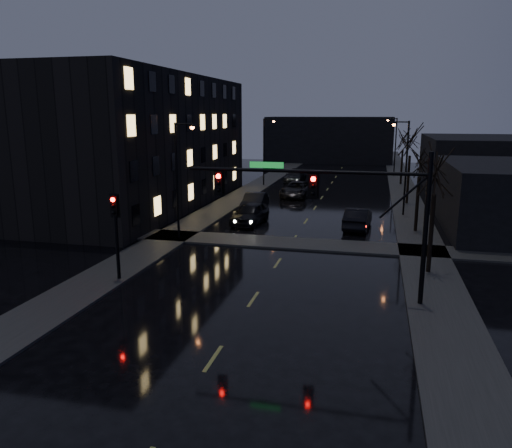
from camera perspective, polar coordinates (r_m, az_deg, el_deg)
The scene contains 22 objects.
ground at distance 16.92m, azimuth -7.15°, elevation -18.06°, with size 160.00×160.00×0.00m, color black.
sidewalk_left at distance 51.22m, azimuth -2.34°, elevation 2.93°, with size 3.00×140.00×0.12m, color #2D2D2B.
sidewalk_right at distance 49.42m, azimuth 17.00°, elevation 2.04°, with size 3.00×140.00×0.12m, color #2D2D2B.
sidewalk_cross at distance 33.61m, azimuth 3.96°, elevation -2.20°, with size 40.00×3.00×0.12m, color #2D2D2B.
apartment_block at distance 48.80m, azimuth -13.24°, elevation 9.16°, with size 12.00×30.00×12.00m, color black.
commercial_right_far at distance 62.92m, azimuth 24.31°, elevation 6.33°, with size 12.00×18.00×6.00m, color black.
far_block at distance 92.07m, azimuth 8.43°, elevation 9.53°, with size 22.00×10.00×8.00m, color black.
signal_mast at distance 22.92m, azimuth 9.66°, elevation 3.03°, with size 11.11×0.41×7.00m.
signal_pole_left at distance 26.55m, azimuth -15.72°, elevation -0.06°, with size 0.35×0.41×4.53m.
tree_near at distance 27.85m, azimuth 19.96°, elevation 6.91°, with size 3.52×3.52×8.08m.
tree_mid_a at distance 37.80m, azimuth 18.32°, elevation 7.71°, with size 3.30×3.30×7.58m.
tree_mid_b at distance 49.71m, azimuth 17.31°, elevation 9.69°, with size 3.74×3.74×8.59m.
tree_far at distance 63.70m, azimuth 16.52°, elevation 9.74°, with size 3.43×3.43×7.88m.
streetlight_l_near at distance 34.32m, azimuth -8.71°, elevation 6.01°, with size 1.53×0.28×8.00m.
streetlight_l_far at distance 60.10m, azimuth 1.10°, elevation 8.88°, with size 1.53×0.28×8.00m.
streetlight_r_mid at distance 43.80m, azimuth 16.55°, elevation 7.02°, with size 1.53×0.28×8.00m.
streetlight_r_far at distance 71.71m, azimuth 15.50°, elevation 9.02°, with size 1.53×0.28×8.00m.
oncoming_car_a at distance 39.47m, azimuth -0.69°, elevation 1.21°, with size 1.99×4.94×1.68m, color black.
oncoming_car_b at distance 44.42m, azimuth -0.15°, elevation 2.47°, with size 1.77×5.07×1.67m, color black.
oncoming_car_c at distance 52.66m, azimuth 4.65°, elevation 3.98°, with size 2.65×5.76×1.60m, color black.
oncoming_car_d at distance 64.15m, azimuth 4.48°, elevation 5.49°, with size 2.18×5.36×1.55m, color black.
lead_car at distance 38.60m, azimuth 11.55°, elevation 0.65°, with size 1.72×4.92×1.62m, color black.
Camera 1 is at (5.32, -13.58, 8.57)m, focal length 35.00 mm.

